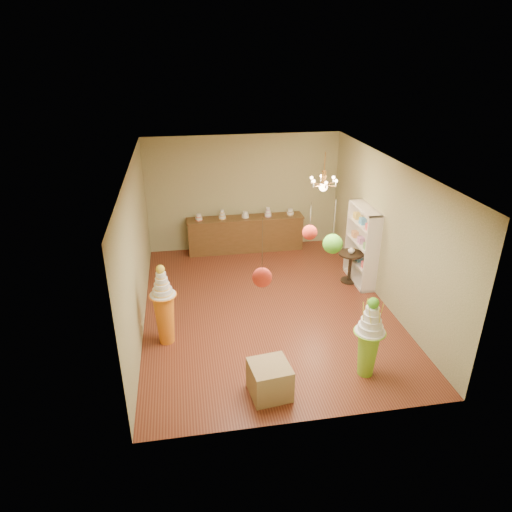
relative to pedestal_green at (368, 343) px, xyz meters
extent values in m
plane|color=#5E2919|center=(-1.23, 2.37, -0.62)|extent=(6.50, 6.50, 0.00)
plane|color=white|center=(-1.23, 2.37, 2.38)|extent=(6.50, 6.50, 0.00)
cube|color=gray|center=(-1.23, 5.62, 0.88)|extent=(5.00, 0.04, 3.00)
cube|color=gray|center=(-1.23, -0.88, 0.88)|extent=(5.00, 0.04, 3.00)
cube|color=gray|center=(-3.73, 2.37, 0.88)|extent=(0.04, 6.50, 3.00)
cube|color=gray|center=(1.27, 2.37, 0.88)|extent=(0.04, 6.50, 3.00)
cone|color=#7CBA28|center=(0.00, 0.00, -0.21)|extent=(0.44, 0.44, 0.82)
cylinder|color=silver|center=(0.00, 0.00, 0.22)|extent=(0.60, 0.60, 0.03)
cylinder|color=silver|center=(0.00, 0.00, 0.29)|extent=(0.49, 0.49, 0.11)
cylinder|color=silver|center=(0.00, 0.00, 0.39)|extent=(0.40, 0.40, 0.11)
cylinder|color=silver|center=(0.00, 0.00, 0.50)|extent=(0.33, 0.33, 0.11)
cylinder|color=silver|center=(0.00, 0.00, 0.61)|extent=(0.27, 0.27, 0.11)
sphere|color=#4DA824|center=(0.00, 0.00, 0.74)|extent=(0.18, 0.18, 0.18)
cone|color=orange|center=(-3.27, 1.48, -0.13)|extent=(0.44, 0.44, 0.98)
cylinder|color=silver|center=(-3.27, 1.48, 0.37)|extent=(0.53, 0.53, 0.03)
cylinder|color=silver|center=(-3.27, 1.48, 0.44)|extent=(0.40, 0.40, 0.11)
cylinder|color=silver|center=(-3.27, 1.48, 0.55)|extent=(0.32, 0.32, 0.11)
cylinder|color=silver|center=(-3.27, 1.48, 0.65)|extent=(0.26, 0.26, 0.11)
cylinder|color=silver|center=(-3.27, 1.48, 0.76)|extent=(0.21, 0.21, 0.11)
sphere|color=gold|center=(-3.27, 1.48, 0.87)|extent=(0.15, 0.15, 0.15)
cube|color=#91764F|center=(-1.67, -0.21, -0.35)|extent=(0.67, 0.67, 0.55)
cube|color=#52351A|center=(-1.23, 5.34, -0.17)|extent=(3.00, 0.50, 0.90)
cube|color=#52351A|center=(-1.23, 5.34, 0.29)|extent=(3.04, 0.54, 0.03)
cylinder|color=silver|center=(-2.43, 5.34, 0.38)|extent=(0.18, 0.18, 0.16)
cylinder|color=silver|center=(-1.83, 5.34, 0.42)|extent=(0.18, 0.18, 0.24)
cylinder|color=silver|center=(-1.23, 5.34, 0.38)|extent=(0.18, 0.18, 0.16)
cylinder|color=silver|center=(-0.63, 5.34, 0.42)|extent=(0.18, 0.18, 0.24)
cylinder|color=silver|center=(-0.03, 5.34, 0.38)|extent=(0.18, 0.18, 0.16)
cube|color=beige|center=(1.25, 3.17, 0.28)|extent=(0.04, 1.20, 1.80)
cube|color=beige|center=(1.09, 3.17, -0.12)|extent=(0.30, 1.14, 0.03)
cube|color=beige|center=(1.09, 3.17, 0.33)|extent=(0.30, 1.14, 0.03)
cube|color=beige|center=(1.09, 3.17, 0.78)|extent=(0.30, 1.14, 0.03)
cylinder|color=black|center=(0.87, 3.17, -0.60)|extent=(0.41, 0.41, 0.04)
cylinder|color=black|center=(0.87, 3.17, -0.27)|extent=(0.08, 0.08, 0.70)
cylinder|color=black|center=(0.87, 3.17, 0.08)|extent=(0.62, 0.62, 0.04)
imported|color=beige|center=(0.87, 3.17, 0.18)|extent=(0.20, 0.20, 0.17)
cylinder|color=#464032|center=(-1.82, -0.33, 1.95)|extent=(0.01, 0.01, 0.86)
sphere|color=#B52B1C|center=(-1.82, -0.33, 1.52)|extent=(0.27, 0.27, 0.27)
cylinder|color=#464032|center=(-0.61, 0.36, 2.01)|extent=(0.01, 0.01, 0.75)
sphere|color=#4DA824|center=(-0.61, 0.36, 1.63)|extent=(0.30, 0.30, 0.30)
cylinder|color=#464032|center=(-1.03, 0.18, 2.15)|extent=(0.01, 0.01, 0.46)
sphere|color=#B52B1C|center=(-1.03, 0.18, 1.92)|extent=(0.22, 0.22, 0.22)
cylinder|color=#C08443|center=(0.17, 3.33, 2.13)|extent=(0.02, 0.02, 0.50)
cylinder|color=#C08443|center=(0.17, 3.33, 1.83)|extent=(0.10, 0.10, 0.30)
sphere|color=#F4BC86|center=(0.17, 3.33, 1.63)|extent=(0.18, 0.18, 0.18)
camera|label=1|loc=(-2.81, -5.71, 4.37)|focal=32.00mm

